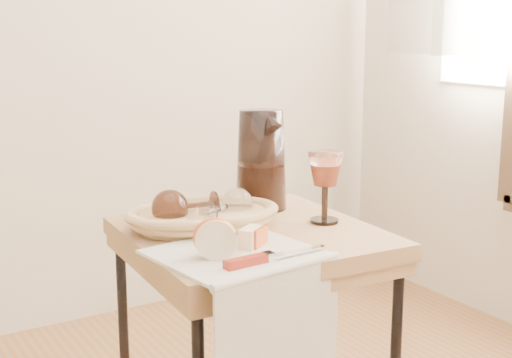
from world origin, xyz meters
TOP-DOWN VIEW (x-y plane):
  - tea_towel at (0.30, 0.40)m, footprint 0.33×0.30m
  - bread_basket at (0.34, 0.60)m, footprint 0.34×0.27m
  - goblet_lying_a at (0.31, 0.61)m, footprint 0.14×0.10m
  - goblet_lying_b at (0.38, 0.58)m, footprint 0.14×0.11m
  - pitcher at (0.54, 0.69)m, footprint 0.20×0.27m
  - wine_goblet at (0.60, 0.50)m, footprint 0.10×0.10m
  - apple_half at (0.25, 0.39)m, footprint 0.10×0.07m
  - apple_wedge at (0.35, 0.41)m, footprint 0.07×0.06m
  - table_knife at (0.34, 0.32)m, footprint 0.23×0.04m

SIDE VIEW (x-z plane):
  - tea_towel at x=0.30m, z-range 0.67..0.67m
  - table_knife at x=0.34m, z-range 0.67..0.69m
  - bread_basket at x=0.34m, z-range 0.67..0.71m
  - apple_wedge at x=0.35m, z-range 0.67..0.71m
  - apple_half at x=0.25m, z-range 0.67..0.75m
  - goblet_lying_b at x=0.38m, z-range 0.68..0.75m
  - goblet_lying_a at x=0.31m, z-range 0.68..0.76m
  - wine_goblet at x=0.60m, z-range 0.67..0.84m
  - pitcher at x=0.54m, z-range 0.65..0.93m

